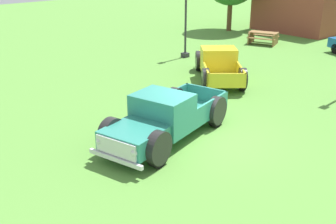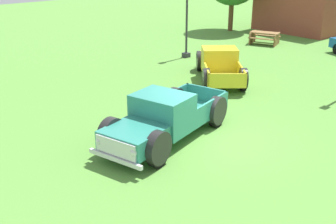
% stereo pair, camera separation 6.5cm
% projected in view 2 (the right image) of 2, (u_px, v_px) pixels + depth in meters
% --- Properties ---
extents(ground_plane, '(80.00, 80.00, 0.00)m').
position_uv_depth(ground_plane, '(207.00, 138.00, 13.39)').
color(ground_plane, '#548C38').
extents(pickup_truck_foreground, '(3.12, 5.45, 1.58)m').
position_uv_depth(pickup_truck_foreground, '(161.00, 120.00, 12.85)').
color(pickup_truck_foreground, '#2D8475').
rests_on(pickup_truck_foreground, ground_plane).
extents(pickup_truck_behind_left, '(4.79, 4.39, 1.48)m').
position_uv_depth(pickup_truck_behind_left, '(219.00, 64.00, 19.42)').
color(pickup_truck_behind_left, yellow).
rests_on(pickup_truck_behind_left, ground_plane).
extents(lamp_post_far, '(0.36, 0.36, 4.16)m').
position_uv_depth(lamp_post_far, '(187.00, 19.00, 22.71)').
color(lamp_post_far, '#2D2D33').
rests_on(lamp_post_far, ground_plane).
extents(picnic_table, '(2.23, 2.05, 0.78)m').
position_uv_depth(picnic_table, '(265.00, 37.00, 26.61)').
color(picnic_table, olive).
rests_on(picnic_table, ground_plane).
extents(brick_pavilion, '(5.93, 4.55, 4.09)m').
position_uv_depth(brick_pavilion, '(304.00, 3.00, 30.60)').
color(brick_pavilion, brown).
rests_on(brick_pavilion, ground_plane).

